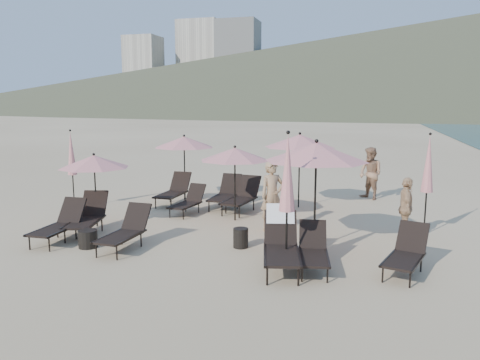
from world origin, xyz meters
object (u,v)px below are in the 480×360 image
(side_table_0, at_px, (88,239))
(lounger_3, at_px, (281,241))
(lounger_8, at_px, (226,193))
(lounger_4, at_px, (313,250))
(lounger_1, at_px, (87,216))
(lounger_7, at_px, (188,201))
(side_table_1, at_px, (241,238))
(lounger_9, at_px, (242,196))
(umbrella_closed_2, at_px, (71,154))
(beachgoer_a, at_px, (272,196))
(umbrella_open_0, at_px, (94,162))
(umbrella_open_3, at_px, (184,142))
(umbrella_open_4, at_px, (300,141))
(umbrella_open_2, at_px, (316,152))
(beachgoer_b, at_px, (371,173))
(lounger_5, at_px, (406,253))
(lounger_6, at_px, (174,190))
(umbrella_closed_0, at_px, (287,174))
(lounger_0, at_px, (60,223))
(beachgoer_c, at_px, (406,208))
(umbrella_closed_1, at_px, (428,164))
(umbrella_open_1, at_px, (235,154))
(lounger_2, at_px, (125,230))

(side_table_0, bearing_deg, lounger_3, -1.43)
(lounger_8, bearing_deg, lounger_4, -54.85)
(lounger_1, height_order, lounger_4, lounger_1)
(lounger_7, relative_size, lounger_8, 0.87)
(side_table_1, bearing_deg, lounger_9, 104.99)
(side_table_0, height_order, side_table_1, side_table_1)
(umbrella_closed_2, bearing_deg, beachgoer_a, -7.62)
(umbrella_open_0, distance_m, umbrella_open_3, 4.23)
(umbrella_open_4, distance_m, beachgoer_a, 3.18)
(umbrella_open_2, relative_size, beachgoer_b, 1.39)
(beachgoer_b, bearing_deg, lounger_9, -96.57)
(side_table_0, bearing_deg, lounger_1, 123.40)
(side_table_1, bearing_deg, lounger_4, -29.13)
(lounger_1, bearing_deg, lounger_5, -19.65)
(umbrella_open_3, bearing_deg, lounger_6, -91.62)
(lounger_6, distance_m, lounger_7, 1.54)
(lounger_5, bearing_deg, umbrella_closed_0, -154.54)
(lounger_5, bearing_deg, lounger_0, -163.93)
(umbrella_open_4, xyz_separation_m, umbrella_closed_2, (-6.94, -2.02, -0.39))
(lounger_6, distance_m, beachgoer_a, 4.46)
(side_table_0, height_order, beachgoer_c, beachgoer_c)
(lounger_9, height_order, umbrella_closed_1, umbrella_closed_1)
(lounger_7, height_order, umbrella_open_3, umbrella_open_3)
(lounger_6, relative_size, beachgoer_a, 0.95)
(lounger_0, height_order, umbrella_closed_0, umbrella_closed_0)
(lounger_0, height_order, lounger_7, lounger_0)
(lounger_8, bearing_deg, umbrella_open_1, -62.95)
(lounger_2, relative_size, beachgoer_a, 0.91)
(lounger_6, distance_m, umbrella_closed_1, 7.95)
(umbrella_closed_2, bearing_deg, lounger_4, -24.04)
(umbrella_open_4, relative_size, beachgoer_a, 1.32)
(umbrella_open_0, distance_m, umbrella_closed_1, 8.64)
(umbrella_closed_2, distance_m, beachgoer_b, 10.00)
(lounger_8, bearing_deg, lounger_6, -179.89)
(beachgoer_b, bearing_deg, umbrella_open_0, -95.50)
(lounger_4, height_order, umbrella_open_1, umbrella_open_1)
(umbrella_open_2, xyz_separation_m, umbrella_closed_0, (-0.38, -1.54, -0.29))
(beachgoer_b, bearing_deg, beachgoer_c, -34.23)
(lounger_3, distance_m, beachgoer_c, 3.90)
(lounger_7, bearing_deg, side_table_1, -40.64)
(lounger_5, bearing_deg, lounger_4, -155.11)
(lounger_8, bearing_deg, beachgoer_a, -47.88)
(lounger_3, height_order, umbrella_open_0, umbrella_open_0)
(umbrella_open_3, height_order, umbrella_closed_1, umbrella_closed_1)
(lounger_6, bearing_deg, umbrella_open_0, -103.57)
(umbrella_open_0, relative_size, beachgoer_a, 1.10)
(lounger_5, relative_size, side_table_1, 3.67)
(lounger_5, height_order, umbrella_closed_0, umbrella_closed_0)
(lounger_7, distance_m, umbrella_open_4, 3.98)
(side_table_0, bearing_deg, lounger_7, 75.31)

